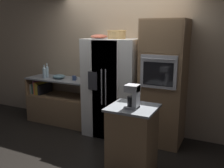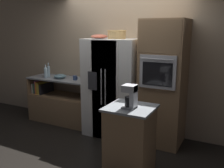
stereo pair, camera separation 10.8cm
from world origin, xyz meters
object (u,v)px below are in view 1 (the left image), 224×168
at_px(wicker_basket, 117,34).
at_px(bottle_short, 44,72).
at_px(fruit_bowl, 99,36).
at_px(bottle_tall, 47,71).
at_px(refrigerator, 113,88).
at_px(wall_oven, 163,83).
at_px(mug, 74,78).
at_px(mixing_bowl, 59,76).
at_px(coffee_maker, 133,96).

height_order(wicker_basket, bottle_short, wicker_basket).
distance_m(fruit_bowl, bottle_tall, 1.49).
relative_size(refrigerator, wall_oven, 0.84).
bearing_deg(mug, bottle_tall, 178.61).
distance_m(bottle_tall, bottle_short, 0.09).
bearing_deg(bottle_short, wicker_basket, 2.55).
relative_size(mug, mixing_bowl, 0.45).
xyz_separation_m(wicker_basket, coffee_maker, (0.76, -1.14, -0.73)).
height_order(refrigerator, mixing_bowl, refrigerator).
bearing_deg(wall_oven, wicker_basket, -178.56).
relative_size(fruit_bowl, coffee_maker, 0.97).
bearing_deg(wicker_basket, mug, 179.94).
xyz_separation_m(bottle_tall, bottle_short, (0.00, -0.09, -0.01)).
xyz_separation_m(bottle_tall, mug, (0.68, -0.02, -0.08)).
bearing_deg(wicker_basket, bottle_short, -177.45).
xyz_separation_m(wall_oven, mug, (-1.75, -0.02, -0.07)).
xyz_separation_m(bottle_tall, coffee_maker, (2.35, -1.16, 0.04)).
bearing_deg(coffee_maker, fruit_bowl, 135.23).
relative_size(bottle_short, coffee_maker, 0.90).
distance_m(wall_oven, bottle_short, 2.43).
xyz_separation_m(wall_oven, wicker_basket, (-0.84, -0.02, 0.79)).
distance_m(bottle_tall, mug, 0.68).
xyz_separation_m(refrigerator, mixing_bowl, (-1.24, 0.04, 0.10)).
bearing_deg(bottle_tall, coffee_maker, -26.29).
height_order(bottle_short, mug, bottle_short).
distance_m(wicker_basket, coffee_maker, 1.56).
xyz_separation_m(bottle_short, mug, (0.68, 0.07, -0.07)).
height_order(wall_oven, bottle_tall, wall_oven).
bearing_deg(wall_oven, coffee_maker, -93.78).
relative_size(wall_oven, wicker_basket, 6.27).
bearing_deg(wicker_basket, coffee_maker, -56.23).
height_order(fruit_bowl, coffee_maker, fruit_bowl).
relative_size(wall_oven, coffee_maker, 6.85).
relative_size(mug, coffee_maker, 0.37).
height_order(wicker_basket, mug, wicker_basket).
height_order(wall_oven, bottle_short, wall_oven).
bearing_deg(mug, bottle_short, -173.98).
xyz_separation_m(refrigerator, bottle_tall, (-1.53, 0.04, 0.18)).
xyz_separation_m(bottle_tall, mixing_bowl, (0.29, -0.00, -0.09)).
distance_m(mug, coffee_maker, 2.03).
xyz_separation_m(wall_oven, bottle_short, (-2.43, -0.09, 0.01)).
height_order(mug, mixing_bowl, mug).
bearing_deg(refrigerator, wall_oven, 2.64).
distance_m(refrigerator, wicker_basket, 0.95).
bearing_deg(refrigerator, coffee_maker, -54.04).
bearing_deg(mixing_bowl, mug, -2.34).
height_order(refrigerator, fruit_bowl, fruit_bowl).
relative_size(wall_oven, bottle_tall, 6.93).
distance_m(refrigerator, bottle_tall, 1.55).
distance_m(wicker_basket, bottle_tall, 1.76).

